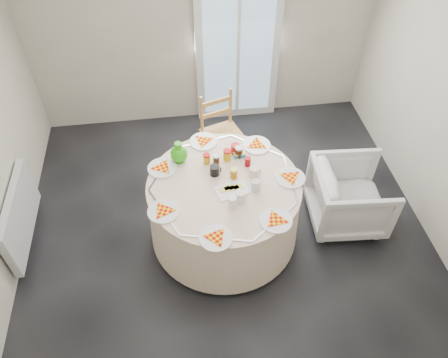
{
  "coord_description": "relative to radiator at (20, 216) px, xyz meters",
  "views": [
    {
      "loc": [
        -0.4,
        -2.63,
        3.56
      ],
      "look_at": [
        -0.03,
        0.01,
        0.8
      ],
      "focal_mm": 35.0,
      "sensor_mm": 36.0,
      "label": 1
    }
  ],
  "objects": [
    {
      "name": "radiator",
      "position": [
        0.0,
        0.0,
        0.0
      ],
      "size": [
        0.07,
        1.0,
        0.55
      ],
      "primitive_type": "cube",
      "color": "silver",
      "rests_on": "floor"
    },
    {
      "name": "floor",
      "position": [
        1.94,
        -0.2,
        -0.38
      ],
      "size": [
        4.0,
        4.0,
        0.0
      ],
      "primitive_type": "plane",
      "color": "black",
      "rests_on": "ground"
    },
    {
      "name": "wooden_chair",
      "position": [
        2.03,
        0.82,
        0.09
      ],
      "size": [
        0.5,
        0.49,
        0.91
      ],
      "primitive_type": null,
      "rotation": [
        0.0,
        0.0,
        0.31
      ],
      "color": "#C48548",
      "rests_on": "floor"
    },
    {
      "name": "cheese_platter",
      "position": [
        1.96,
        -0.28,
        0.39
      ],
      "size": [
        0.31,
        0.24,
        0.04
      ],
      "primitive_type": null,
      "rotation": [
        0.0,
        0.0,
        0.24
      ],
      "color": "white",
      "rests_on": "table"
    },
    {
      "name": "armchair",
      "position": [
        3.17,
        -0.16,
        0.01
      ],
      "size": [
        0.72,
        0.77,
        0.74
      ],
      "primitive_type": "imported",
      "rotation": [
        0.0,
        0.0,
        1.49
      ],
      "color": "silver",
      "rests_on": "floor"
    },
    {
      "name": "mugs_glasses",
      "position": [
        2.02,
        -0.18,
        0.43
      ],
      "size": [
        0.8,
        0.8,
        0.12
      ],
      "primitive_type": null,
      "rotation": [
        0.0,
        0.0,
        -0.25
      ],
      "color": "gray",
      "rests_on": "table"
    },
    {
      "name": "green_pitcher",
      "position": [
        1.53,
        0.17,
        0.49
      ],
      "size": [
        0.19,
        0.19,
        0.21
      ],
      "primitive_type": null,
      "rotation": [
        0.0,
        0.0,
        0.19
      ],
      "color": "#2DAD13",
      "rests_on": "table"
    },
    {
      "name": "glass_door",
      "position": [
        2.34,
        1.75,
        0.67
      ],
      "size": [
        1.0,
        0.08,
        2.1
      ],
      "primitive_type": "cube",
      "color": "silver",
      "rests_on": "floor"
    },
    {
      "name": "place_settings",
      "position": [
        1.91,
        -0.19,
        0.39
      ],
      "size": [
        1.89,
        1.89,
        0.03
      ],
      "primitive_type": null,
      "rotation": [
        0.0,
        0.0,
        0.35
      ],
      "color": "white",
      "rests_on": "table"
    },
    {
      "name": "butter_tub",
      "position": [
        2.1,
        0.15,
        0.41
      ],
      "size": [
        0.12,
        0.09,
        0.05
      ],
      "primitive_type": "cube",
      "rotation": [
        0.0,
        0.0,
        0.06
      ],
      "color": "#097EA3",
      "rests_on": "table"
    },
    {
      "name": "jar_cluster",
      "position": [
        1.96,
        0.06,
        0.44
      ],
      "size": [
        0.44,
        0.24,
        0.12
      ],
      "primitive_type": null,
      "rotation": [
        0.0,
        0.0,
        0.06
      ],
      "color": "#9B411B",
      "rests_on": "table"
    },
    {
      "name": "table",
      "position": [
        1.91,
        -0.19,
        -0.01
      ],
      "size": [
        1.43,
        1.43,
        0.72
      ],
      "primitive_type": "cylinder",
      "color": "#F9E5C6",
      "rests_on": "floor"
    },
    {
      "name": "wall_back",
      "position": [
        1.94,
        1.8,
        0.92
      ],
      "size": [
        4.0,
        0.02,
        2.6
      ],
      "primitive_type": "cube",
      "color": "#BCB5A3",
      "rests_on": "floor"
    }
  ]
}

